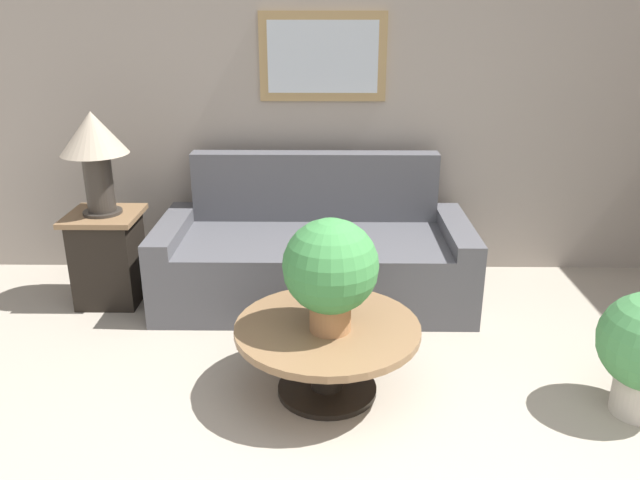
{
  "coord_description": "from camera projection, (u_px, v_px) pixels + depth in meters",
  "views": [
    {
      "loc": [
        -0.49,
        -1.58,
        1.95
      ],
      "look_at": [
        -0.53,
        1.97,
        0.62
      ],
      "focal_mm": 35.0,
      "sensor_mm": 36.0,
      "label": 1
    }
  ],
  "objects": [
    {
      "name": "coffee_table",
      "position": [
        327.0,
        343.0,
        3.28
      ],
      "size": [
        0.97,
        0.97,
        0.4
      ],
      "color": "black",
      "rests_on": "ground_plane"
    },
    {
      "name": "couch_main",
      "position": [
        314.0,
        257.0,
        4.38
      ],
      "size": [
        2.14,
        0.94,
        0.97
      ],
      "color": "#4C4C51",
      "rests_on": "ground_plane"
    },
    {
      "name": "wall_back",
      "position": [
        393.0,
        101.0,
        4.57
      ],
      "size": [
        7.96,
        0.09,
        2.6
      ],
      "color": "gray",
      "rests_on": "ground_plane"
    },
    {
      "name": "side_table",
      "position": [
        109.0,
        257.0,
        4.32
      ],
      "size": [
        0.48,
        0.48,
        0.65
      ],
      "color": "black",
      "rests_on": "ground_plane"
    },
    {
      "name": "potted_plant_on_table",
      "position": [
        331.0,
        269.0,
        3.08
      ],
      "size": [
        0.48,
        0.48,
        0.59
      ],
      "color": "#9E6B42",
      "rests_on": "coffee_table"
    },
    {
      "name": "table_lamp",
      "position": [
        94.0,
        144.0,
        4.04
      ],
      "size": [
        0.44,
        0.44,
        0.69
      ],
      "color": "#2D2823",
      "rests_on": "side_table"
    }
  ]
}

